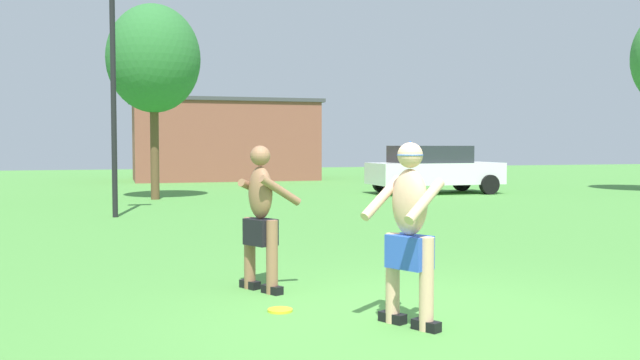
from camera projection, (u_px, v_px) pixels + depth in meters
name	position (u px, v px, depth m)	size (l,w,h in m)	color
ground_plane	(402.00, 319.00, 6.46)	(80.00, 80.00, 0.00)	#4C8E3D
player_with_cap	(409.00, 226.00, 6.15)	(0.73, 0.77, 1.67)	black
player_in_black	(261.00, 215.00, 7.66)	(0.70, 0.78, 1.63)	black
frisbee	(280.00, 310.00, 6.76)	(0.25, 0.25, 0.03)	yellow
car_white_near_post	(433.00, 169.00, 22.72)	(4.33, 2.09, 1.58)	white
lamp_post	(113.00, 65.00, 15.25)	(0.60, 0.24, 5.49)	black
outbuilding_behind_lot	(224.00, 140.00, 31.51)	(8.38, 4.36, 3.65)	brown
tree_right_field	(154.00, 59.00, 20.13)	(2.72, 2.72, 5.72)	brown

